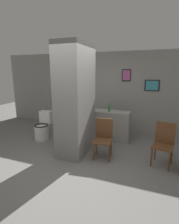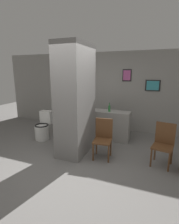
{
  "view_description": "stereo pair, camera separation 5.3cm",
  "coord_description": "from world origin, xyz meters",
  "px_view_note": "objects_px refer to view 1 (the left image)",
  "views": [
    {
      "loc": [
        1.64,
        -3.16,
        1.98
      ],
      "look_at": [
        0.07,
        0.94,
        0.95
      ],
      "focal_mm": 28.0,
      "sensor_mm": 36.0,
      "label": 1
    },
    {
      "loc": [
        1.69,
        -3.14,
        1.98
      ],
      "look_at": [
        0.07,
        0.94,
        0.95
      ],
      "focal_mm": 28.0,
      "sensor_mm": 36.0,
      "label": 2
    }
  ],
  "objects_px": {
    "toilet": "(43,128)",
    "chair_near_pillar": "(103,137)",
    "chair_by_doorway": "(164,142)",
    "bicycle": "(78,124)",
    "bottle_tall": "(109,108)"
  },
  "relations": [
    {
      "from": "toilet",
      "to": "chair_near_pillar",
      "type": "relative_size",
      "value": 0.89
    },
    {
      "from": "toilet",
      "to": "bottle_tall",
      "type": "distance_m",
      "value": 2.04
    },
    {
      "from": "bicycle",
      "to": "chair_near_pillar",
      "type": "bearing_deg",
      "value": -44.87
    },
    {
      "from": "toilet",
      "to": "chair_near_pillar",
      "type": "distance_m",
      "value": 2.05
    },
    {
      "from": "toilet",
      "to": "chair_by_doorway",
      "type": "bearing_deg",
      "value": -4.85
    },
    {
      "from": "chair_near_pillar",
      "to": "bicycle",
      "type": "xyz_separation_m",
      "value": [
        -1.21,
        1.21,
        -0.16
      ]
    },
    {
      "from": "chair_by_doorway",
      "to": "bottle_tall",
      "type": "relative_size",
      "value": 3.42
    },
    {
      "from": "toilet",
      "to": "bicycle",
      "type": "relative_size",
      "value": 0.47
    },
    {
      "from": "chair_by_doorway",
      "to": "toilet",
      "type": "bearing_deg",
      "value": -173.67
    },
    {
      "from": "toilet",
      "to": "chair_near_pillar",
      "type": "height_order",
      "value": "chair_near_pillar"
    },
    {
      "from": "chair_by_doorway",
      "to": "bottle_tall",
      "type": "bearing_deg",
      "value": 159.57
    },
    {
      "from": "chair_near_pillar",
      "to": "chair_by_doorway",
      "type": "bearing_deg",
      "value": -0.06
    },
    {
      "from": "chair_by_doorway",
      "to": "bicycle",
      "type": "relative_size",
      "value": 0.53
    },
    {
      "from": "toilet",
      "to": "chair_near_pillar",
      "type": "bearing_deg",
      "value": -12.28
    },
    {
      "from": "chair_near_pillar",
      "to": "toilet",
      "type": "bearing_deg",
      "value": 160.87
    }
  ]
}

